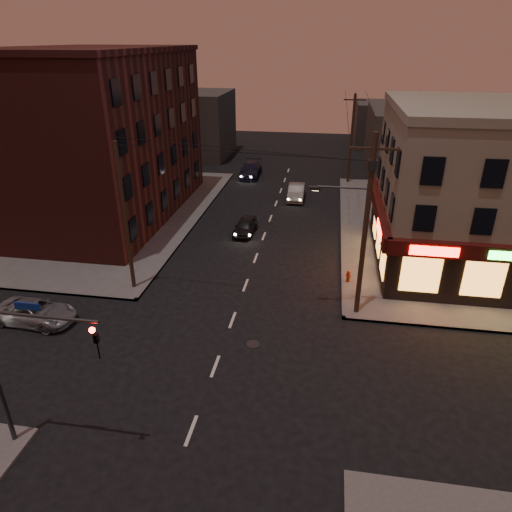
% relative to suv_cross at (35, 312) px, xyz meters
% --- Properties ---
extents(ground, '(120.00, 120.00, 0.00)m').
position_rel_suv_cross_xyz_m(ground, '(10.63, -2.10, -0.62)').
color(ground, black).
rests_on(ground, ground).
extents(sidewalk_ne, '(24.00, 28.00, 0.15)m').
position_rel_suv_cross_xyz_m(sidewalk_ne, '(28.63, 16.90, -0.55)').
color(sidewalk_ne, '#514F4C').
rests_on(sidewalk_ne, ground).
extents(sidewalk_nw, '(24.00, 28.00, 0.15)m').
position_rel_suv_cross_xyz_m(sidewalk_nw, '(-7.37, 16.90, -0.55)').
color(sidewalk_nw, '#514F4C').
rests_on(sidewalk_nw, ground).
extents(pizza_building, '(15.85, 12.85, 10.50)m').
position_rel_suv_cross_xyz_m(pizza_building, '(26.56, 11.33, 4.72)').
color(pizza_building, gray).
rests_on(pizza_building, sidewalk_ne).
extents(brick_apartment, '(12.00, 20.00, 13.00)m').
position_rel_suv_cross_xyz_m(brick_apartment, '(-3.87, 16.90, 6.03)').
color(brick_apartment, '#4C1C18').
rests_on(brick_apartment, sidewalk_nw).
extents(bg_building_ne_a, '(10.00, 12.00, 7.00)m').
position_rel_suv_cross_xyz_m(bg_building_ne_a, '(24.63, 35.90, 2.88)').
color(bg_building_ne_a, '#3F3D3A').
rests_on(bg_building_ne_a, ground).
extents(bg_building_nw, '(9.00, 10.00, 8.00)m').
position_rel_suv_cross_xyz_m(bg_building_nw, '(-2.37, 39.90, 3.38)').
color(bg_building_nw, '#3F3D3A').
rests_on(bg_building_nw, ground).
extents(bg_building_ne_b, '(8.00, 8.00, 6.00)m').
position_rel_suv_cross_xyz_m(bg_building_ne_b, '(22.63, 49.90, 2.38)').
color(bg_building_ne_b, '#3F3D3A').
rests_on(bg_building_ne_b, ground).
extents(utility_pole_main, '(4.20, 0.44, 10.00)m').
position_rel_suv_cross_xyz_m(utility_pole_main, '(17.31, 3.70, 5.14)').
color(utility_pole_main, '#382619').
rests_on(utility_pole_main, sidewalk_ne).
extents(utility_pole_far, '(0.26, 0.26, 9.00)m').
position_rel_suv_cross_xyz_m(utility_pole_far, '(17.43, 29.90, 4.03)').
color(utility_pole_far, '#382619').
rests_on(utility_pole_far, sidewalk_ne).
extents(utility_pole_west, '(0.24, 0.24, 9.00)m').
position_rel_suv_cross_xyz_m(utility_pole_west, '(3.83, 4.40, 4.03)').
color(utility_pole_west, '#382619').
rests_on(utility_pole_west, sidewalk_nw).
extents(traffic_signal, '(4.49, 0.32, 6.47)m').
position_rel_suv_cross_xyz_m(traffic_signal, '(5.06, -7.70, 3.53)').
color(traffic_signal, '#333538').
rests_on(traffic_signal, ground).
extents(suv_cross, '(4.62, 2.37, 1.25)m').
position_rel_suv_cross_xyz_m(suv_cross, '(0.00, 0.00, 0.00)').
color(suv_cross, gray).
rests_on(suv_cross, ground).
extents(sedan_near, '(1.69, 3.77, 1.26)m').
position_rel_suv_cross_xyz_m(sedan_near, '(9.09, 14.19, 0.00)').
color(sedan_near, black).
rests_on(sedan_near, ground).
extents(sedan_mid, '(1.57, 4.37, 1.44)m').
position_rel_suv_cross_xyz_m(sedan_mid, '(12.39, 23.52, 0.09)').
color(sedan_mid, slate).
rests_on(sedan_mid, ground).
extents(sedan_far, '(2.24, 5.26, 1.51)m').
position_rel_suv_cross_xyz_m(sedan_far, '(6.64, 30.75, 0.13)').
color(sedan_far, black).
rests_on(sedan_far, ground).
extents(fire_hydrant, '(0.36, 0.36, 0.78)m').
position_rel_suv_cross_xyz_m(fire_hydrant, '(17.03, 7.14, -0.05)').
color(fire_hydrant, maroon).
rests_on(fire_hydrant, sidewalk_ne).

